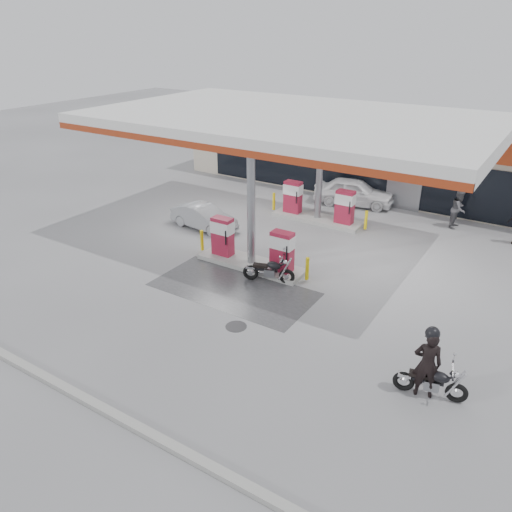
{
  "coord_description": "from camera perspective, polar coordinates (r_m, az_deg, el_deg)",
  "views": [
    {
      "loc": [
        9.85,
        -13.15,
        8.93
      ],
      "look_at": [
        1.03,
        0.73,
        1.2
      ],
      "focal_mm": 35.0,
      "sensor_mm": 36.0,
      "label": 1
    }
  ],
  "objects": [
    {
      "name": "parked_motorcycle",
      "position": [
        18.73,
        1.56,
        -1.72
      ],
      "size": [
        1.95,
        0.92,
        1.03
      ],
      "rotation": [
        0.0,
        0.0,
        0.33
      ],
      "color": "black",
      "rests_on": "ground"
    },
    {
      "name": "parked_car_left",
      "position": [
        34.08,
        -2.32,
        11.09
      ],
      "size": [
        4.56,
        2.18,
        1.28
      ],
      "primitive_type": "imported",
      "rotation": [
        0.0,
        0.0,
        1.66
      ],
      "color": "#131A41",
      "rests_on": "ground"
    },
    {
      "name": "ground",
      "position": [
        18.7,
        -3.87,
        -3.41
      ],
      "size": [
        90.0,
        90.0,
        0.0
      ],
      "primitive_type": "plane",
      "color": "gray",
      "rests_on": "ground"
    },
    {
      "name": "kerb",
      "position": [
        14.6,
        -20.73,
        -14.1
      ],
      "size": [
        28.0,
        0.25,
        0.15
      ],
      "primitive_type": "cube",
      "color": "gray",
      "rests_on": "ground"
    },
    {
      "name": "wet_patch",
      "position": [
        18.44,
        -2.61,
        -3.81
      ],
      "size": [
        6.0,
        3.0,
        0.0
      ],
      "primitive_type": "cube",
      "color": "#4C4C4F",
      "rests_on": "ground"
    },
    {
      "name": "pump_island_far",
      "position": [
        24.74,
        7.07,
        5.58
      ],
      "size": [
        5.14,
        1.3,
        1.78
      ],
      "color": "#9E9E99",
      "rests_on": "ground"
    },
    {
      "name": "canopy",
      "position": [
        20.97,
        4.03,
        15.07
      ],
      "size": [
        16.0,
        10.02,
        5.51
      ],
      "color": "silver",
      "rests_on": "ground"
    },
    {
      "name": "store_building",
      "position": [
        31.48,
        13.69,
        11.78
      ],
      "size": [
        22.0,
        8.22,
        4.0
      ],
      "color": "beige",
      "rests_on": "ground"
    },
    {
      "name": "biker_main",
      "position": [
        13.79,
        18.97,
        -11.6
      ],
      "size": [
        0.83,
        0.67,
        1.97
      ],
      "primitive_type": "imported",
      "rotation": [
        0.0,
        0.0,
        3.46
      ],
      "color": "black",
      "rests_on": "ground"
    },
    {
      "name": "attendant",
      "position": [
        25.54,
        22.16,
        5.01
      ],
      "size": [
        0.79,
        0.96,
        1.84
      ],
      "primitive_type": "imported",
      "rotation": [
        0.0,
        0.0,
        1.47
      ],
      "color": "#525156",
      "rests_on": "ground"
    },
    {
      "name": "sedan_white",
      "position": [
        27.32,
        11.13,
        7.21
      ],
      "size": [
        4.47,
        2.53,
        1.43
      ],
      "primitive_type": "imported",
      "rotation": [
        0.0,
        0.0,
        1.78
      ],
      "color": "white",
      "rests_on": "ground"
    },
    {
      "name": "drain_cover",
      "position": [
        16.3,
        -2.28,
        -8.05
      ],
      "size": [
        0.7,
        0.7,
        0.01
      ],
      "primitive_type": "cylinder",
      "color": "#38383A",
      "rests_on": "ground"
    },
    {
      "name": "pump_island_near",
      "position": [
        19.85,
        -0.54,
        0.72
      ],
      "size": [
        5.14,
        1.3,
        1.78
      ],
      "color": "#9E9E99",
      "rests_on": "ground"
    },
    {
      "name": "hatchback_silver",
      "position": [
        23.78,
        -5.98,
        4.45
      ],
      "size": [
        3.53,
        1.54,
        1.13
      ],
      "primitive_type": "imported",
      "rotation": [
        0.0,
        0.0,
        1.47
      ],
      "color": "#95989C",
      "rests_on": "ground"
    },
    {
      "name": "main_motorcycle",
      "position": [
        14.13,
        19.45,
        -13.5
      ],
      "size": [
        1.89,
        0.72,
        0.98
      ],
      "rotation": [
        0.0,
        0.0,
        0.21
      ],
      "color": "black",
      "rests_on": "ground"
    }
  ]
}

